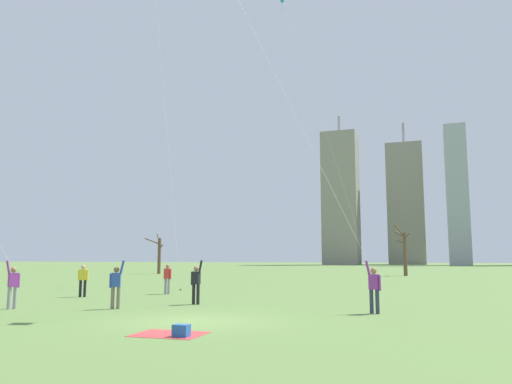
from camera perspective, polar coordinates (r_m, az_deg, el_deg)
name	(u,v)px	position (r m, az deg, el deg)	size (l,w,h in m)	color
ground_plane	(192,321)	(16.50, -7.18, -14.22)	(400.00, 400.00, 0.00)	#5B7A3D
kite_flyer_midfield_right_purple	(344,224)	(19.09, 9.87, -3.54)	(6.86, 0.86, 14.93)	#33384C
kite_flyer_midfield_center_yellow	(135,231)	(20.83, -13.41, -4.27)	(5.03, 3.47, 18.01)	#726656
kite_flyer_foreground_right_blue	(209,244)	(21.84, -5.34, -5.80)	(5.63, 0.60, 14.94)	black
bystander_far_off_by_trees	(83,279)	(27.57, -18.90, -9.24)	(0.47, 0.33, 1.62)	black
bystander_strolling_midfield	(167,277)	(28.59, -9.95, -9.45)	(0.50, 0.26, 1.62)	gray
distant_kite_high_overhead_teal	(297,44)	(44.72, 4.62, 16.31)	(7.79, 2.34, 24.65)	teal
picnic_spot	(176,332)	(13.52, -8.98, -15.31)	(1.86, 1.47, 0.31)	#CC3838
bare_tree_right_of_center	(159,254)	(64.62, -10.87, -6.85)	(2.62, 1.80, 5.03)	brown
bare_tree_far_right_edge	(404,250)	(58.80, 16.35, -6.29)	(1.85, 2.29, 5.68)	brown
skyline_slender_spire	(406,204)	(157.01, 16.54, -1.29)	(10.41, 9.92, 42.65)	gray
skyline_tall_tower	(341,198)	(146.59, 9.51, -0.67)	(9.86, 7.90, 42.95)	gray
skyline_mid_tower_left	(457,194)	(146.18, 21.71, -0.24)	(5.59, 6.15, 37.78)	#9EA3AD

